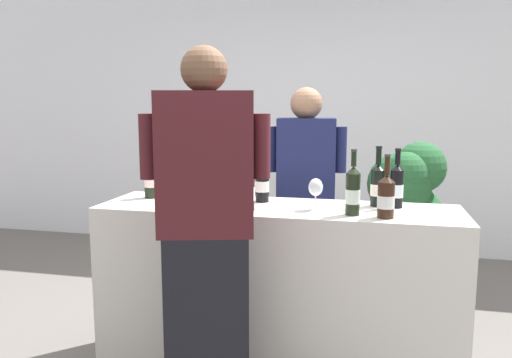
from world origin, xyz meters
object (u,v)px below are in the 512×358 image
object	(u,v)px
wine_bottle_5	(386,197)
potted_shrub	(408,207)
wine_bottle_2	(151,177)
wine_glass	(316,188)
wine_bottle_0	(262,182)
person_guest	(207,249)
wine_bottle_6	(247,188)
wine_bottle_7	(353,191)
wine_bottle_3	(213,182)
person_server	(305,211)
wine_bottle_1	(397,186)
wine_bottle_4	(378,185)

from	to	relation	value
wine_bottle_5	potted_shrub	xyz separation A→B (m)	(0.20, 1.17, -0.28)
wine_bottle_2	wine_glass	xyz separation A→B (m)	(1.01, -0.13, -0.01)
wine_bottle_0	person_guest	xyz separation A→B (m)	(-0.12, -0.67, -0.21)
wine_bottle_0	wine_bottle_5	xyz separation A→B (m)	(0.69, -0.27, -0.01)
wine_bottle_6	wine_glass	distance (m)	0.37
person_guest	potted_shrub	distance (m)	1.87
wine_bottle_7	wine_glass	bearing A→B (deg)	155.61
wine_bottle_6	wine_bottle_7	distance (m)	0.55
wine_bottle_3	wine_bottle_7	size ratio (longest dim) A/B	0.94
wine_bottle_0	wine_bottle_5	size ratio (longest dim) A/B	1.06
person_server	potted_shrub	xyz separation A→B (m)	(0.70, 0.36, -0.01)
wine_bottle_6	person_guest	size ratio (longest dim) A/B	0.18
wine_bottle_1	wine_bottle_6	distance (m)	0.82
wine_bottle_3	wine_bottle_7	world-z (taller)	wine_bottle_7
wine_bottle_1	wine_bottle_5	world-z (taller)	wine_bottle_1
wine_bottle_0	wine_bottle_5	bearing A→B (deg)	-21.53
wine_glass	wine_bottle_7	bearing A→B (deg)	-24.39
wine_bottle_6	potted_shrub	world-z (taller)	wine_bottle_6
wine_bottle_2	wine_glass	size ratio (longest dim) A/B	2.09
wine_bottle_3	wine_bottle_6	size ratio (longest dim) A/B	0.97
wine_bottle_1	wine_bottle_5	size ratio (longest dim) A/B	1.02
wine_bottle_2	wine_bottle_4	size ratio (longest dim) A/B	1.06
wine_bottle_4	person_server	xyz separation A→B (m)	(-0.47, 0.53, -0.28)
person_guest	wine_bottle_3	bearing A→B (deg)	105.05
wine_bottle_7	person_guest	size ratio (longest dim) A/B	0.19
wine_bottle_0	wine_bottle_2	world-z (taller)	wine_bottle_2
person_guest	wine_bottle_6	bearing A→B (deg)	78.37
wine_bottle_3	wine_bottle_6	world-z (taller)	wine_bottle_6
person_server	person_guest	xyz separation A→B (m)	(-0.30, -1.22, 0.07)
wine_bottle_4	potted_shrub	size ratio (longest dim) A/B	0.26
wine_bottle_1	wine_bottle_5	distance (m)	0.28
wine_bottle_2	wine_bottle_6	xyz separation A→B (m)	(0.65, -0.22, -0.01)
person_guest	wine_bottle_5	bearing A→B (deg)	26.56
wine_bottle_4	wine_glass	bearing A→B (deg)	-151.91
wine_glass	wine_bottle_1	bearing A→B (deg)	20.05
wine_bottle_5	wine_bottle_6	size ratio (longest dim) A/B	0.97
wine_bottle_2	person_guest	world-z (taller)	person_guest
wine_bottle_1	wine_bottle_7	distance (m)	0.33
wine_bottle_5	person_guest	xyz separation A→B (m)	(-0.80, -0.40, -0.20)
person_guest	potted_shrub	world-z (taller)	person_guest
wine_bottle_2	wine_glass	bearing A→B (deg)	-7.22
wine_bottle_1	wine_bottle_2	size ratio (longest dim) A/B	0.92
wine_bottle_2	wine_bottle_5	distance (m)	1.39
wine_bottle_1	wine_bottle_3	xyz separation A→B (m)	(-1.04, -0.05, -0.01)
wine_bottle_6	potted_shrub	bearing A→B (deg)	51.47
wine_bottle_5	person_guest	bearing A→B (deg)	-153.44
wine_bottle_1	potted_shrub	bearing A→B (deg)	81.45
person_server	person_guest	size ratio (longest dim) A/B	0.92
wine_bottle_5	wine_glass	xyz separation A→B (m)	(-0.36, 0.12, 0.01)
potted_shrub	wine_bottle_7	bearing A→B (deg)	-107.54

